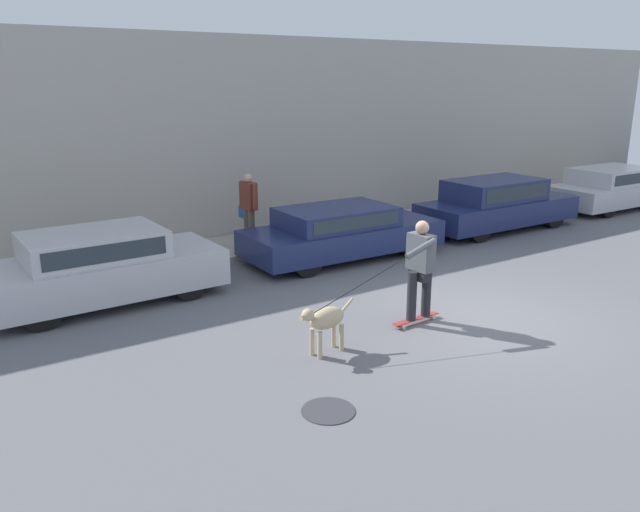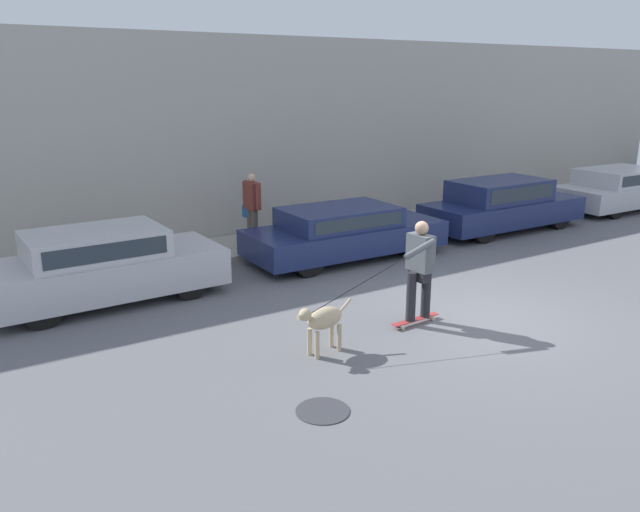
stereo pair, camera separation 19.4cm
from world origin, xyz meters
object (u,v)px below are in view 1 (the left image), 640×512
Objects in this scene: parked_car_1 at (341,232)px; dog at (325,320)px; parked_car_0 at (103,267)px; pedestrian_with_bag at (248,206)px; skateboarder at (420,266)px; parked_car_2 at (497,205)px; parked_car_3 at (613,188)px; fire_hydrant at (635,185)px.

dog is at bearing -126.89° from parked_car_1.
pedestrian_with_bag is at bearing 22.65° from parked_car_0.
parked_car_0 is at bearing -46.88° from skateboarder.
parked_car_2 is 0.99× the size of parked_car_3.
dog reaches higher than fire_hydrant.
parked_car_2 is 4.51× the size of dog.
parked_car_0 is 0.90× the size of parked_car_2.
pedestrian_with_bag is 2.31× the size of fire_hydrant.
pedestrian_with_bag reaches higher than parked_car_2.
pedestrian_with_bag is (3.78, 1.70, 0.40)m from parked_car_0.
pedestrian_with_bag is 14.26m from fire_hydrant.
pedestrian_with_bag reaches higher than parked_car_1.
parked_car_0 is 4.05× the size of dog.
parked_car_1 is 5.06m from dog.
dog is (-3.10, -4.00, -0.07)m from parked_car_1.
skateboarder is (4.03, -3.84, 0.33)m from parked_car_0.
parked_car_2 is at bearing -17.03° from pedestrian_with_bag.
parked_car_0 is 0.91× the size of parked_car_1.
parked_car_1 is at bearing -1.52° from parked_car_0.
parked_car_2 reaches higher than parked_car_3.
skateboarder is 14.71m from fire_hydrant.
parked_car_2 is 2.74× the size of pedestrian_with_bag.
parked_car_1 is 12.82m from fire_hydrant.
parked_car_0 is at bearing -158.13° from pedestrian_with_bag.
pedestrian_with_bag reaches higher than parked_car_0.
parked_car_0 is at bearing -178.73° from parked_car_3.
parked_car_0 reaches higher than parked_car_3.
parked_car_2 reaches higher than parked_car_1.
fire_hydrant is (15.90, 4.72, -0.14)m from dog.
parked_car_3 is at bearing -1.53° from parked_car_0.
parked_car_3 reaches higher than fire_hydrant.
parked_car_1 is at bearing -52.34° from pedestrian_with_bag.
dog is at bearing -63.89° from parked_car_0.
skateboarder is 1.62× the size of pedestrian_with_bag.
dog is (2.09, -4.00, -0.13)m from parked_car_0.
parked_car_3 is at bearing 0.93° from parked_car_1.
parked_car_2 is 5.27m from parked_car_3.
skateboarder is at bearing -161.88° from fire_hydrant.
skateboarder is (-6.21, -3.85, 0.31)m from parked_car_2.
skateboarder is 3.74× the size of fire_hydrant.
dog is at bearing -108.79° from pedestrian_with_bag.
parked_car_0 is at bearing -179.05° from parked_car_1.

